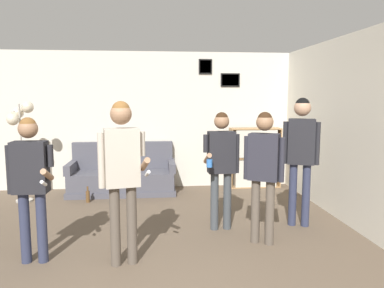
{
  "coord_description": "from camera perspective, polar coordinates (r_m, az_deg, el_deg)",
  "views": [
    {
      "loc": [
        -0.02,
        -2.69,
        1.83
      ],
      "look_at": [
        0.5,
        2.39,
        1.18
      ],
      "focal_mm": 35.0,
      "sensor_mm": 36.0,
      "label": 1
    }
  ],
  "objects": [
    {
      "name": "bottle_on_floor",
      "position": [
        6.79,
        -15.59,
        -7.66
      ],
      "size": [
        0.07,
        0.07,
        0.28
      ],
      "color": "brown",
      "rests_on": "ground_plane"
    },
    {
      "name": "wall_back",
      "position": [
        7.52,
        -5.61,
        3.61
      ],
      "size": [
        7.82,
        0.08,
        2.7
      ],
      "color": "silver",
      "rests_on": "ground_plane"
    },
    {
      "name": "person_watcher_holding_cup",
      "position": [
        5.08,
        4.49,
        -2.25
      ],
      "size": [
        0.5,
        0.42,
        1.62
      ],
      "color": "#3D4247",
      "rests_on": "ground_plane"
    },
    {
      "name": "couch",
      "position": [
        7.28,
        -10.55,
        -4.94
      ],
      "size": [
        1.99,
        0.8,
        0.94
      ],
      "color": "#4C4C56",
      "rests_on": "ground_plane"
    },
    {
      "name": "floor_lamp",
      "position": [
        7.04,
        -24.74,
        2.9
      ],
      "size": [
        0.41,
        0.44,
        1.74
      ],
      "color": "#ADA89E",
      "rests_on": "ground_plane"
    },
    {
      "name": "bookshelf",
      "position": [
        7.66,
        9.54,
        -2.08
      ],
      "size": [
        1.02,
        0.3,
        1.2
      ],
      "color": "#A87F51",
      "rests_on": "ground_plane"
    },
    {
      "name": "person_spectator_far_right",
      "position": [
        5.41,
        16.28,
        -0.44
      ],
      "size": [
        0.47,
        0.31,
        1.81
      ],
      "color": "#2D334C",
      "rests_on": "ground_plane"
    },
    {
      "name": "person_player_foreground_center",
      "position": [
        4.03,
        -10.6,
        -3.12
      ],
      "size": [
        0.55,
        0.45,
        1.78
      ],
      "color": "brown",
      "rests_on": "ground_plane"
    },
    {
      "name": "wall_right",
      "position": [
        5.8,
        22.63,
        1.99
      ],
      "size": [
        0.06,
        7.19,
        2.7
      ],
      "color": "silver",
      "rests_on": "ground_plane"
    },
    {
      "name": "person_spectator_near_bookshelf",
      "position": [
        4.65,
        10.88,
        -3.03
      ],
      "size": [
        0.45,
        0.35,
        1.64
      ],
      "color": "brown",
      "rests_on": "ground_plane"
    },
    {
      "name": "person_player_foreground_left",
      "position": [
        4.4,
        -23.4,
        -4.42
      ],
      "size": [
        0.5,
        0.44,
        1.61
      ],
      "color": "#2D334C",
      "rests_on": "ground_plane"
    }
  ]
}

